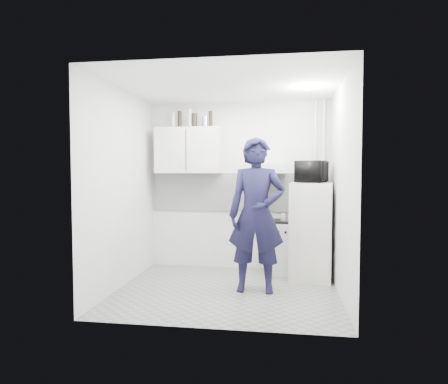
# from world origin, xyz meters

# --- Properties ---
(floor) EXTENTS (2.80, 2.80, 0.00)m
(floor) POSITION_xyz_m (0.00, 0.00, 0.00)
(floor) COLOR gray
(floor) RESTS_ON ground
(ceiling) EXTENTS (2.80, 2.80, 0.00)m
(ceiling) POSITION_xyz_m (0.00, 0.00, 2.60)
(ceiling) COLOR white
(ceiling) RESTS_ON wall_back
(wall_back) EXTENTS (2.80, 0.00, 2.80)m
(wall_back) POSITION_xyz_m (0.00, 1.25, 1.30)
(wall_back) COLOR beige
(wall_back) RESTS_ON floor
(wall_left) EXTENTS (0.00, 2.60, 2.60)m
(wall_left) POSITION_xyz_m (-1.40, 0.00, 1.30)
(wall_left) COLOR beige
(wall_left) RESTS_ON floor
(wall_right) EXTENTS (0.00, 2.60, 2.60)m
(wall_right) POSITION_xyz_m (1.40, 0.00, 1.30)
(wall_right) COLOR beige
(wall_right) RESTS_ON floor
(person) EXTENTS (0.72, 0.47, 1.96)m
(person) POSITION_xyz_m (0.37, 0.04, 0.98)
(person) COLOR black
(person) RESTS_ON floor
(stove) EXTENTS (0.48, 0.48, 0.77)m
(stove) POSITION_xyz_m (0.69, 1.00, 0.38)
(stove) COLOR silver
(stove) RESTS_ON floor
(fridge) EXTENTS (0.64, 0.64, 1.37)m
(fridge) POSITION_xyz_m (1.10, 0.71, 0.68)
(fridge) COLOR white
(fridge) RESTS_ON floor
(stove_top) EXTENTS (0.46, 0.46, 0.03)m
(stove_top) POSITION_xyz_m (0.69, 1.00, 0.78)
(stove_top) COLOR black
(stove_top) RESTS_ON stove
(saucepan) EXTENTS (0.20, 0.20, 0.11)m
(saucepan) POSITION_xyz_m (0.77, 0.99, 0.85)
(saucepan) COLOR silver
(saucepan) RESTS_ON stove_top
(microwave) EXTENTS (0.63, 0.50, 0.30)m
(microwave) POSITION_xyz_m (1.10, 0.71, 1.52)
(microwave) COLOR black
(microwave) RESTS_ON fridge
(bottle_b) EXTENTS (0.06, 0.06, 0.24)m
(bottle_b) POSITION_xyz_m (-0.99, 1.07, 2.32)
(bottle_b) COLOR #B2B7BC
(bottle_b) RESTS_ON upper_cabinet
(bottle_c) EXTENTS (0.06, 0.06, 0.26)m
(bottle_c) POSITION_xyz_m (-0.89, 1.07, 2.33)
(bottle_c) COLOR black
(bottle_c) RESTS_ON upper_cabinet
(bottle_d) EXTENTS (0.06, 0.06, 0.29)m
(bottle_d) POSITION_xyz_m (-0.73, 1.07, 2.34)
(bottle_d) COLOR #B2B7BC
(bottle_d) RESTS_ON upper_cabinet
(canister_a) EXTENTS (0.09, 0.09, 0.22)m
(canister_a) POSITION_xyz_m (-0.66, 1.07, 2.31)
(canister_a) COLOR black
(canister_a) RESTS_ON upper_cabinet
(canister_b) EXTENTS (0.09, 0.09, 0.17)m
(canister_b) POSITION_xyz_m (-0.49, 1.07, 2.28)
(canister_b) COLOR silver
(canister_b) RESTS_ON upper_cabinet
(bottle_e) EXTENTS (0.06, 0.06, 0.25)m
(bottle_e) POSITION_xyz_m (-0.41, 1.07, 2.32)
(bottle_e) COLOR black
(bottle_e) RESTS_ON upper_cabinet
(upper_cabinet) EXTENTS (1.00, 0.35, 0.70)m
(upper_cabinet) POSITION_xyz_m (-0.75, 1.07, 1.85)
(upper_cabinet) COLOR white
(upper_cabinet) RESTS_ON wall_back
(range_hood) EXTENTS (0.60, 0.50, 0.14)m
(range_hood) POSITION_xyz_m (0.45, 1.00, 1.57)
(range_hood) COLOR silver
(range_hood) RESTS_ON wall_back
(backsplash) EXTENTS (2.74, 0.03, 0.60)m
(backsplash) POSITION_xyz_m (0.00, 1.24, 1.20)
(backsplash) COLOR white
(backsplash) RESTS_ON wall_back
(pipe_a) EXTENTS (0.05, 0.05, 2.60)m
(pipe_a) POSITION_xyz_m (1.30, 1.17, 1.30)
(pipe_a) COLOR silver
(pipe_a) RESTS_ON floor
(pipe_b) EXTENTS (0.04, 0.04, 2.60)m
(pipe_b) POSITION_xyz_m (1.18, 1.17, 1.30)
(pipe_b) COLOR silver
(pipe_b) RESTS_ON floor
(ceiling_spot_fixture) EXTENTS (0.10, 0.10, 0.02)m
(ceiling_spot_fixture) POSITION_xyz_m (1.00, 0.20, 2.57)
(ceiling_spot_fixture) COLOR white
(ceiling_spot_fixture) RESTS_ON ceiling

